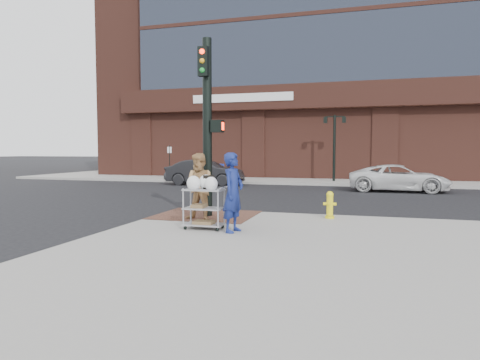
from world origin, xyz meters
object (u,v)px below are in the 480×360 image
(woman_blue, at_px, (233,192))
(fire_hydrant, at_px, (330,204))
(pedestrian_tan, at_px, (200,187))
(utility_cart, at_px, (204,205))
(lamp_post, at_px, (334,140))
(traffic_signal_pole, at_px, (208,122))
(sedan_dark, at_px, (205,172))
(minivan_white, at_px, (399,178))

(woman_blue, xyz_separation_m, fire_hydrant, (1.98, 2.63, -0.53))
(woman_blue, distance_m, pedestrian_tan, 1.91)
(utility_cart, bearing_deg, lamp_post, 83.82)
(traffic_signal_pole, height_order, sedan_dark, traffic_signal_pole)
(sedan_dark, bearing_deg, traffic_signal_pole, -160.65)
(lamp_post, relative_size, traffic_signal_pole, 0.80)
(lamp_post, bearing_deg, utility_cart, -96.18)
(woman_blue, relative_size, pedestrian_tan, 1.01)
(sedan_dark, height_order, utility_cart, sedan_dark)
(utility_cart, xyz_separation_m, fire_hydrant, (2.75, 2.48, -0.20))
(fire_hydrant, bearing_deg, lamp_post, 93.48)
(traffic_signal_pole, distance_m, utility_cart, 2.92)
(pedestrian_tan, distance_m, minivan_white, 13.00)
(lamp_post, relative_size, utility_cart, 3.10)
(traffic_signal_pole, xyz_separation_m, minivan_white, (5.90, 10.88, -2.17))
(pedestrian_tan, relative_size, minivan_white, 0.38)
(lamp_post, distance_m, fire_hydrant, 14.85)
(lamp_post, xyz_separation_m, woman_blue, (-1.08, -17.31, -1.55))
(woman_blue, distance_m, utility_cart, 0.86)
(woman_blue, xyz_separation_m, utility_cart, (-0.78, 0.15, -0.33))
(pedestrian_tan, bearing_deg, lamp_post, 84.65)
(sedan_dark, bearing_deg, woman_blue, -158.64)
(traffic_signal_pole, distance_m, pedestrian_tan, 1.92)
(traffic_signal_pole, xyz_separation_m, pedestrian_tan, (0.05, -0.72, -1.78))
(lamp_post, height_order, minivan_white, lamp_post)
(sedan_dark, bearing_deg, lamp_post, -67.38)
(traffic_signal_pole, distance_m, woman_blue, 3.07)
(pedestrian_tan, bearing_deg, fire_hydrant, 24.17)
(lamp_post, bearing_deg, fire_hydrant, -86.52)
(utility_cart, bearing_deg, woman_blue, -11.01)
(minivan_white, bearing_deg, traffic_signal_pole, 152.09)
(minivan_white, xyz_separation_m, utility_cart, (-5.29, -12.82, 0.08))
(pedestrian_tan, height_order, fire_hydrant, pedestrian_tan)
(traffic_signal_pole, height_order, fire_hydrant, traffic_signal_pole)
(woman_blue, bearing_deg, minivan_white, -8.51)
(lamp_post, distance_m, pedestrian_tan, 16.21)
(traffic_signal_pole, relative_size, minivan_white, 1.05)
(lamp_post, distance_m, traffic_signal_pole, 15.43)
(utility_cart, bearing_deg, minivan_white, 67.59)
(lamp_post, relative_size, woman_blue, 2.19)
(pedestrian_tan, bearing_deg, utility_cart, -61.56)
(woman_blue, relative_size, minivan_white, 0.38)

